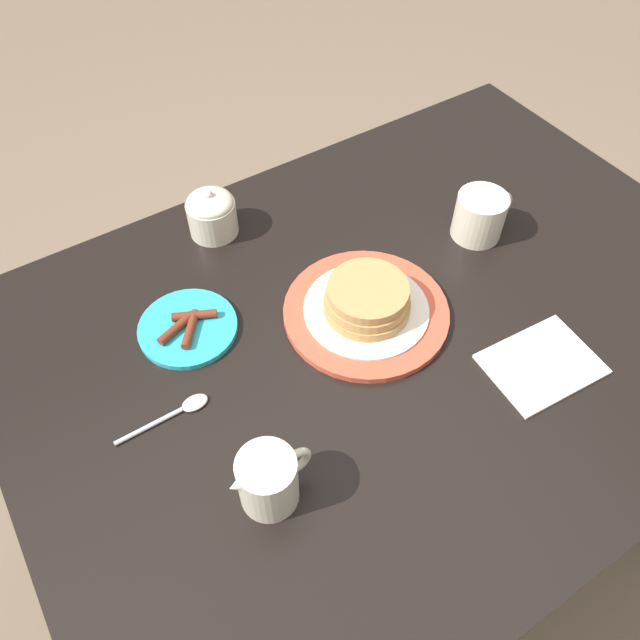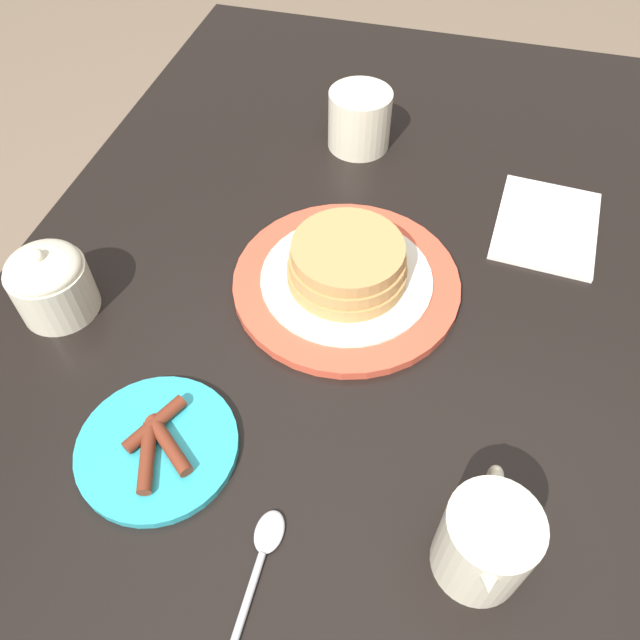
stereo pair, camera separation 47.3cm
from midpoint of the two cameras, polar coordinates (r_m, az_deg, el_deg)
The scene contains 9 objects.
ground_plane at distance 1.55m, azimuth -5.04°, elevation -18.34°, with size 8.00×8.00×0.00m, color #7A6651.
dining_table at distance 0.98m, azimuth -7.63°, elevation -5.07°, with size 1.24×0.91×0.77m.
pancake_plate at distance 0.85m, azimuth -11.82°, elevation -0.43°, with size 0.27×0.27×0.07m.
side_plate_bacon at distance 0.82m, azimuth -27.24°, elevation -13.12°, with size 0.16×0.16×0.02m.
coffee_mug at distance 1.03m, azimuth -8.46°, elevation 12.82°, with size 0.12×0.09×0.08m.
creamer_pitcher at distance 0.66m, azimuth -6.55°, elevation -21.77°, with size 0.12×0.08×0.10m.
sugar_bowl at distance 0.94m, azimuth -32.53°, elevation -1.23°, with size 0.09×0.09×0.09m.
napkin at distance 0.92m, azimuth 5.66°, elevation 3.86°, with size 0.18×0.14×0.01m.
spoon at distance 0.75m, azimuth -21.85°, elevation -21.46°, with size 0.14×0.03×0.01m.
Camera 2 is at (-0.53, -0.06, 1.33)m, focal length 35.00 mm.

